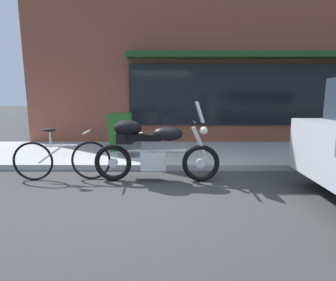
# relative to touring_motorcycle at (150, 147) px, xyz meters

# --- Properties ---
(ground_plane) EXTENTS (80.00, 80.00, 0.00)m
(ground_plane) POSITION_rel_touring_motorcycle_xyz_m (0.03, -0.55, -0.61)
(ground_plane) COLOR #353535
(touring_motorcycle) EXTENTS (2.22, 0.69, 1.41)m
(touring_motorcycle) POSITION_rel_touring_motorcycle_xyz_m (0.00, 0.00, 0.00)
(touring_motorcycle) COLOR black
(touring_motorcycle) RESTS_ON ground_plane
(parked_bicycle) EXTENTS (1.72, 0.48, 0.94)m
(parked_bicycle) POSITION_rel_touring_motorcycle_xyz_m (-1.58, 0.01, -0.23)
(parked_bicycle) COLOR black
(parked_bicycle) RESTS_ON ground_plane
(sandwich_board_sign) EXTENTS (0.55, 0.42, 0.97)m
(sandwich_board_sign) POSITION_rel_touring_motorcycle_xyz_m (-0.88, 1.92, -0.00)
(sandwich_board_sign) COLOR #1E511E
(sandwich_board_sign) RESTS_ON sidewalk_curb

